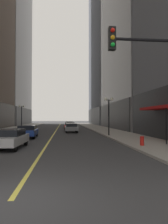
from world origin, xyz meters
TOP-DOWN VIEW (x-y plane):
  - ground_plane at (0.00, 35.00)m, footprint 200.00×200.00m
  - sidewalk_left at (-8.25, 35.00)m, footprint 4.50×78.00m
  - sidewalk_right at (8.25, 35.00)m, footprint 4.50×78.00m
  - lane_centre_stripe at (0.00, 35.00)m, footprint 0.16×70.00m
  - building_right_far at (15.62, 60.00)m, footprint 10.42×26.00m
  - storefront_awning_right at (9.69, 12.26)m, footprint 1.60×5.51m
  - car_silver at (-2.47, 9.61)m, footprint 2.11×4.47m
  - car_blue at (-2.56, 17.53)m, footprint 2.09×4.82m
  - car_grey at (2.38, 25.38)m, footprint 1.85×4.11m
  - car_red at (2.31, 32.82)m, footprint 2.04×4.64m
  - car_white at (2.56, 42.17)m, footprint 1.86×4.51m
  - traffic_light_near_right at (5.35, 2.39)m, footprint 3.43×0.35m
  - street_lamp_left_far at (-6.40, 33.93)m, footprint 1.06×0.36m
  - street_lamp_right_mid at (6.40, 18.05)m, footprint 1.06×0.36m
  - fire_hydrant_right at (6.90, 9.11)m, footprint 0.28×0.28m

SIDE VIEW (x-z plane):
  - ground_plane at x=0.00m, z-range 0.00..0.00m
  - lane_centre_stripe at x=0.00m, z-range 0.00..0.01m
  - sidewalk_left at x=-8.25m, z-range 0.00..0.15m
  - sidewalk_right at x=8.25m, z-range 0.00..0.15m
  - fire_hydrant_right at x=6.90m, z-range 0.00..0.80m
  - car_grey at x=2.38m, z-range 0.06..1.38m
  - car_white at x=2.56m, z-range 0.06..1.38m
  - car_silver at x=-2.47m, z-range 0.06..1.38m
  - car_red at x=2.31m, z-range 0.06..1.38m
  - car_blue at x=-2.56m, z-range 0.06..1.38m
  - storefront_awning_right at x=9.69m, z-range 1.43..4.55m
  - street_lamp_left_far at x=-6.40m, z-range 1.04..5.47m
  - street_lamp_right_mid at x=6.40m, z-range 1.04..5.47m
  - traffic_light_near_right at x=5.35m, z-range 0.92..6.57m
  - building_right_far at x=15.62m, z-range -0.11..60.32m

